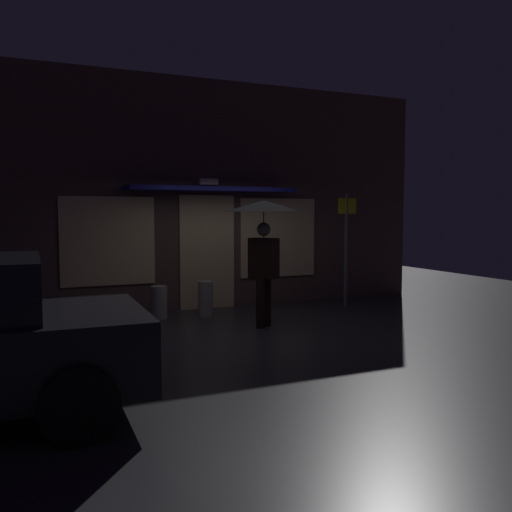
{
  "coord_description": "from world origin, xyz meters",
  "views": [
    {
      "loc": [
        -3.39,
        -7.8,
        1.86
      ],
      "look_at": [
        0.14,
        0.15,
        1.17
      ],
      "focal_mm": 38.08,
      "sensor_mm": 36.0,
      "label": 1
    }
  ],
  "objects_px": {
    "street_sign_post": "(346,243)",
    "sidewalk_bollard_2": "(205,299)",
    "person_with_umbrella": "(264,225)",
    "sidewalk_bollard": "(159,302)"
  },
  "relations": [
    {
      "from": "street_sign_post",
      "to": "sidewalk_bollard_2",
      "type": "xyz_separation_m",
      "value": [
        -2.84,
        0.21,
        -0.96
      ]
    },
    {
      "from": "person_with_umbrella",
      "to": "sidewalk_bollard",
      "type": "relative_size",
      "value": 3.58
    },
    {
      "from": "sidewalk_bollard",
      "to": "person_with_umbrella",
      "type": "bearing_deg",
      "value": -44.85
    },
    {
      "from": "street_sign_post",
      "to": "sidewalk_bollard",
      "type": "distance_m",
      "value": 3.81
    },
    {
      "from": "street_sign_post",
      "to": "sidewalk_bollard_2",
      "type": "distance_m",
      "value": 3.01
    },
    {
      "from": "person_with_umbrella",
      "to": "street_sign_post",
      "type": "height_order",
      "value": "street_sign_post"
    },
    {
      "from": "sidewalk_bollard",
      "to": "sidewalk_bollard_2",
      "type": "distance_m",
      "value": 0.83
    },
    {
      "from": "sidewalk_bollard_2",
      "to": "person_with_umbrella",
      "type": "bearing_deg",
      "value": -65.68
    },
    {
      "from": "person_with_umbrella",
      "to": "sidewalk_bollard",
      "type": "xyz_separation_m",
      "value": [
        -1.39,
        1.38,
        -1.38
      ]
    },
    {
      "from": "person_with_umbrella",
      "to": "sidewalk_bollard",
      "type": "height_order",
      "value": "person_with_umbrella"
    }
  ]
}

